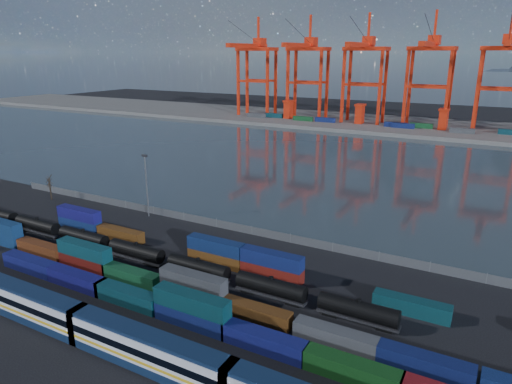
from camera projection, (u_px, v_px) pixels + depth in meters
The scene contains 14 objects.
ground at pixel (178, 285), 84.44m from camera, with size 700.00×700.00×0.00m, color black.
harbor_water at pixel (351, 166), 172.51m from camera, with size 700.00×700.00×0.00m, color #2C3940.
far_quay at pixel (407, 126), 260.29m from camera, with size 700.00×70.00×2.00m, color #514F4C.
passenger_train at pixel (147, 351), 61.12m from camera, with size 79.41×3.38×5.80m.
container_row_south at pixel (101, 285), 80.56m from camera, with size 128.63×2.67×5.69m.
container_row_mid at pixel (147, 277), 83.03m from camera, with size 142.40×2.56×5.45m.
container_row_north at pixel (259, 265), 87.71m from camera, with size 128.51×2.53×5.39m.
tanker_string at pixel (137, 252), 93.71m from camera, with size 106.33×2.86×4.10m.
waterfront_fence at pixel (252, 231), 107.63m from camera, with size 160.12×0.12×2.20m.
bare_tree at pixel (50, 187), 132.19m from camera, with size 1.90×1.96×7.62m.
yard_light_mast at pixel (146, 182), 117.27m from camera, with size 1.60×0.40×16.60m.
gantry_cranes at pixel (397, 58), 247.21m from camera, with size 199.01×46.09×62.42m.
quay_containers at pixel (382, 124), 252.46m from camera, with size 172.58×10.99×2.60m.
straddle_carriers at pixel (400, 116), 251.05m from camera, with size 140.00×7.00×11.10m.
Camera 1 is at (48.91, -59.47, 41.32)m, focal length 32.00 mm.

